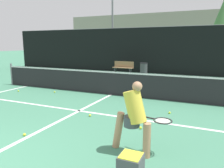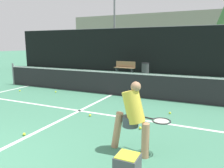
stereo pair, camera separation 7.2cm
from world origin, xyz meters
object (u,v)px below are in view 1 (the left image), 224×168
object	(u,v)px
player_practicing	(134,115)
parked_car	(125,60)
trash_bin	(144,69)
courtside_bench	(123,67)

from	to	relation	value
player_practicing	parked_car	size ratio (longest dim) A/B	0.34
trash_bin	parked_car	world-z (taller)	parked_car
player_practicing	trash_bin	bearing A→B (deg)	116.85
trash_bin	parked_car	xyz separation A→B (m)	(-3.12, 4.81, 0.16)
player_practicing	courtside_bench	distance (m)	10.94
courtside_bench	parked_car	distance (m)	5.07
player_practicing	trash_bin	xyz separation A→B (m)	(-2.71, 10.09, -0.33)
trash_bin	courtside_bench	bearing A→B (deg)	178.97
courtside_bench	parked_car	size ratio (longest dim) A/B	0.36
player_practicing	trash_bin	size ratio (longest dim) A/B	1.70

